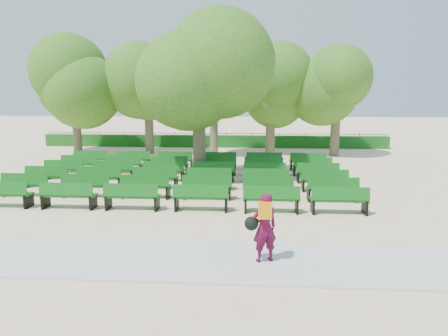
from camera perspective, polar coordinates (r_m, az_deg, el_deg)
name	(u,v)px	position (r m, az deg, el deg)	size (l,w,h in m)	color
ground	(181,189)	(16.76, -6.14, -3.02)	(120.00, 120.00, 0.00)	beige
paving	(126,260)	(9.89, -13.78, -12.64)	(30.00, 2.20, 0.06)	silver
curb	(140,242)	(10.90, -11.94, -10.26)	(30.00, 0.12, 0.10)	silver
hedge	(213,141)	(30.39, -1.57, 3.85)	(26.00, 0.70, 0.90)	#165819
fence	(214,146)	(30.84, -1.50, 3.11)	(26.00, 0.10, 1.02)	black
tree_line	(207,155)	(26.50, -2.39, 1.93)	(21.80, 6.80, 7.04)	#3C6F1D
bench_array	(186,183)	(17.54, -5.43, -2.09)	(1.88, 0.65, 1.17)	#105C15
tree_among	(198,73)	(18.12, -3.67, 13.44)	(5.02, 5.02, 7.14)	brown
person	(263,227)	(9.24, 5.66, -8.33)	(0.81, 0.58, 1.61)	#4D0B27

